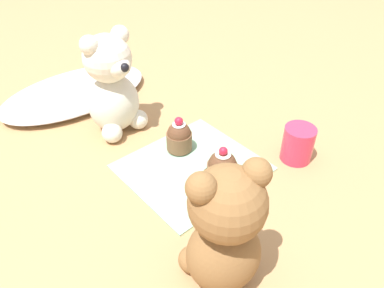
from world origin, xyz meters
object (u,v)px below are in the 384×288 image
object	(u,v)px
teddy_bear_cream	(112,86)
cupcake_near_tan_bear	(222,167)
juice_glass	(298,144)
cupcake_near_cream_bear	(179,137)
teddy_bear_tan	(224,230)

from	to	relation	value
teddy_bear_cream	cupcake_near_tan_bear	bearing A→B (deg)	-83.66
cupcake_near_tan_bear	juice_glass	size ratio (longest dim) A/B	1.03
cupcake_near_cream_bear	teddy_bear_cream	bearing A→B (deg)	109.02
teddy_bear_tan	juice_glass	xyz separation A→B (m)	(0.28, 0.09, -0.06)
cupcake_near_tan_bear	teddy_bear_tan	bearing A→B (deg)	-134.84
cupcake_near_cream_bear	cupcake_near_tan_bear	xyz separation A→B (m)	(0.00, -0.12, -0.00)
cupcake_near_tan_bear	teddy_bear_cream	bearing A→B (deg)	100.84
cupcake_near_cream_bear	juice_glass	distance (m)	0.22
cupcake_near_cream_bear	cupcake_near_tan_bear	world-z (taller)	same
teddy_bear_cream	juice_glass	distance (m)	0.37
cupcake_near_tan_bear	juice_glass	bearing A→B (deg)	-16.97
teddy_bear_tan	cupcake_near_tan_bear	size ratio (longest dim) A/B	2.86
cupcake_near_cream_bear	juice_glass	xyz separation A→B (m)	(0.15, -0.16, 0.00)
teddy_bear_cream	teddy_bear_tan	xyz separation A→B (m)	(-0.08, -0.39, -0.00)
teddy_bear_cream	cupcake_near_cream_bear	distance (m)	0.17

